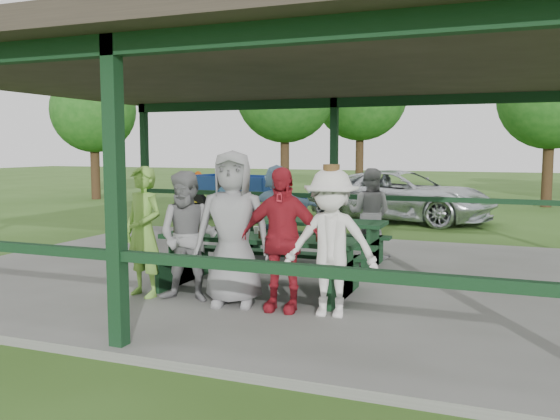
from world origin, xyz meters
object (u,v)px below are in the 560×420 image
at_px(contestant_grey_left, 188,237).
at_px(farm_trailer, 237,195).
at_px(contestant_grey_mid, 233,228).
at_px(contestant_red, 281,239).
at_px(contestant_white_fedora, 331,243).
at_px(pickup_truck, 402,196).
at_px(spectator_grey, 370,213).
at_px(picnic_table_far, 305,236).
at_px(spectator_blue, 225,204).
at_px(contestant_green, 143,232).
at_px(picnic_table_near, 260,256).
at_px(spectator_lblue, 277,209).

bearing_deg(contestant_grey_left, farm_trailer, 102.73).
height_order(contestant_grey_mid, contestant_red, contestant_grey_mid).
xyz_separation_m(contestant_white_fedora, pickup_truck, (-0.90, 10.11, -0.25)).
distance_m(contestant_white_fedora, spectator_grey, 3.76).
bearing_deg(picnic_table_far, farm_trailer, 124.14).
bearing_deg(spectator_grey, spectator_blue, -4.42).
relative_size(contestant_green, contestant_red, 0.99).
bearing_deg(picnic_table_far, contestant_green, -114.08).
distance_m(spectator_blue, farm_trailer, 5.47).
relative_size(contestant_green, contestant_grey_left, 1.03).
bearing_deg(contestant_red, picnic_table_far, 99.90).
relative_size(contestant_green, contestant_grey_mid, 0.89).
xyz_separation_m(contestant_red, farm_trailer, (-4.93, 9.13, -0.30)).
height_order(contestant_grey_mid, farm_trailer, contestant_grey_mid).
bearing_deg(contestant_green, pickup_truck, 96.02).
distance_m(picnic_table_near, pickup_truck, 9.27).
relative_size(contestant_grey_left, farm_trailer, 0.43).
relative_size(spectator_blue, pickup_truck, 0.32).
xyz_separation_m(picnic_table_far, contestant_green, (-1.27, -2.84, 0.38)).
height_order(contestant_red, spectator_lblue, contestant_red).
distance_m(contestant_red, farm_trailer, 10.38).
bearing_deg(picnic_table_far, spectator_grey, 45.24).
bearing_deg(contestant_grey_left, spectator_grey, 59.34).
distance_m(contestant_grey_mid, spectator_lblue, 3.74).
bearing_deg(pickup_truck, farm_trailer, 114.59).
xyz_separation_m(picnic_table_near, contestant_white_fedora, (1.25, -0.84, 0.38)).
distance_m(spectator_lblue, pickup_truck, 6.56).
bearing_deg(pickup_truck, spectator_grey, -162.41).
height_order(picnic_table_far, contestant_green, contestant_green).
relative_size(contestant_grey_left, spectator_blue, 1.01).
distance_m(contestant_white_fedora, farm_trailer, 10.70).
relative_size(spectator_blue, farm_trailer, 0.42).
bearing_deg(contestant_green, picnic_table_far, 81.17).
bearing_deg(contestant_grey_left, pickup_truck, 75.39).
distance_m(contestant_red, contestant_white_fedora, 0.62).
height_order(picnic_table_far, contestant_white_fedora, contestant_white_fedora).
distance_m(contestant_green, contestant_grey_left, 0.68).
distance_m(contestant_white_fedora, spectator_lblue, 4.23).
height_order(spectator_grey, pickup_truck, spectator_grey).
bearing_deg(pickup_truck, spectator_blue, 170.26).
height_order(spectator_lblue, spectator_grey, spectator_lblue).
bearing_deg(contestant_red, spectator_grey, 83.28).
distance_m(spectator_grey, farm_trailer, 7.48).
xyz_separation_m(spectator_blue, spectator_grey, (3.02, -0.38, -0.02)).
bearing_deg(contestant_green, contestant_grey_left, 13.69).
relative_size(contestant_grey_left, spectator_grey, 1.04).
distance_m(contestant_green, spectator_blue, 4.21).
bearing_deg(contestant_white_fedora, contestant_grey_left, 174.47).
bearing_deg(contestant_grey_mid, picnic_table_near, 74.72).
xyz_separation_m(picnic_table_far, spectator_grey, (0.89, 0.90, 0.32)).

